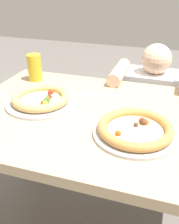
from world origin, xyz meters
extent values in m
cube|color=tan|center=(0.00, 0.00, 0.73)|extent=(1.19, 0.78, 0.04)
cylinder|color=#89765B|center=(-0.52, 0.31, 0.35)|extent=(0.07, 0.07, 0.71)
cylinder|color=#B7B7BC|center=(0.14, -0.11, 0.76)|extent=(0.30, 0.30, 0.01)
cylinder|color=beige|center=(0.14, -0.11, 0.77)|extent=(0.20, 0.20, 0.01)
torus|color=#C68C47|center=(0.14, -0.11, 0.78)|extent=(0.27, 0.27, 0.03)
sphere|color=maroon|center=(0.16, -0.05, 0.78)|extent=(0.02, 0.02, 0.02)
sphere|color=#BF4C19|center=(0.17, -0.06, 0.78)|extent=(0.02, 0.02, 0.02)
sphere|color=#BF4C19|center=(0.09, -0.16, 0.78)|extent=(0.02, 0.02, 0.02)
sphere|color=brown|center=(0.14, -0.08, 0.78)|extent=(0.02, 0.02, 0.02)
sphere|color=brown|center=(0.16, -0.06, 0.78)|extent=(0.03, 0.03, 0.03)
cylinder|color=#B7B7BC|center=(-0.29, 0.01, 0.76)|extent=(0.31, 0.31, 0.01)
cylinder|color=#EFD68C|center=(-0.29, 0.01, 0.77)|extent=(0.18, 0.18, 0.01)
torus|color=tan|center=(-0.29, 0.01, 0.78)|extent=(0.25, 0.25, 0.04)
sphere|color=maroon|center=(-0.26, -0.03, 0.78)|extent=(0.02, 0.02, 0.02)
sphere|color=brown|center=(-0.26, 0.04, 0.78)|extent=(0.02, 0.02, 0.02)
sphere|color=gold|center=(-0.25, -0.03, 0.78)|extent=(0.02, 0.02, 0.02)
sphere|color=#BF4C19|center=(-0.26, 0.02, 0.78)|extent=(0.02, 0.02, 0.02)
sphere|color=maroon|center=(-0.26, 0.00, 0.78)|extent=(0.02, 0.02, 0.02)
sphere|color=maroon|center=(-0.28, 0.08, 0.78)|extent=(0.03, 0.03, 0.03)
sphere|color=#2D6623|center=(-0.25, -0.01, 0.78)|extent=(0.03, 0.03, 0.03)
cylinder|color=gold|center=(-0.45, 0.26, 0.82)|extent=(0.07, 0.07, 0.14)
cube|color=silver|center=(-0.05, 0.18, 0.75)|extent=(0.16, 0.05, 0.00)
cube|color=silver|center=(-0.14, 0.15, 0.75)|extent=(0.05, 0.03, 0.00)
cylinder|color=#333847|center=(0.14, 0.65, 0.23)|extent=(0.31, 0.31, 0.45)
cube|color=white|center=(0.14, 0.65, 0.59)|extent=(0.39, 0.22, 0.27)
sphere|color=beige|center=(0.14, 0.65, 0.81)|extent=(0.18, 0.18, 0.18)
cylinder|color=beige|center=(-0.03, 0.42, 0.79)|extent=(0.07, 0.28, 0.07)
camera|label=1|loc=(0.23, -0.91, 1.27)|focal=42.23mm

